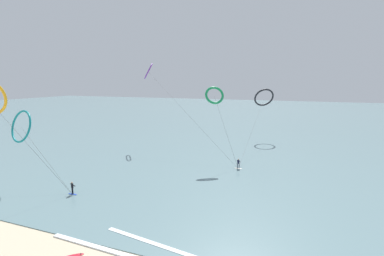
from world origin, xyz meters
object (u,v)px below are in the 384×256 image
(kite_emerald, at_px, (214,95))
(surfer_cobalt, at_px, (72,189))
(kite_charcoal, at_px, (264,98))
(kite_teal, at_px, (21,126))
(surfboard_spare, at_px, (72,256))
(surfer_ivory, at_px, (238,164))
(kite_violet, at_px, (149,71))

(kite_emerald, bearing_deg, surfer_cobalt, -150.95)
(kite_charcoal, bearing_deg, kite_teal, 28.31)
(surfer_cobalt, bearing_deg, surfboard_spare, -20.62)
(surfer_ivory, height_order, kite_charcoal, kite_charcoal)
(surfer_ivory, relative_size, surfer_cobalt, 1.00)
(surfer_ivory, height_order, kite_emerald, kite_emerald)
(kite_teal, xyz_separation_m, kite_charcoal, (28.32, 43.59, 2.33))
(surfer_cobalt, bearing_deg, surfer_ivory, 72.77)
(surfer_cobalt, distance_m, kite_emerald, 27.05)
(kite_emerald, bearing_deg, surfboard_spare, -124.96)
(kite_emerald, bearing_deg, kite_charcoal, 47.53)
(surfer_ivory, xyz_separation_m, kite_emerald, (-4.99, 2.24, 11.32))
(surfer_ivory, bearing_deg, kite_teal, -146.86)
(surfer_ivory, bearing_deg, surfboard_spare, -103.84)
(kite_emerald, height_order, surfboard_spare, kite_emerald)
(kite_teal, bearing_deg, surfer_ivory, 42.90)
(surfboard_spare, bearing_deg, kite_violet, 110.72)
(kite_violet, height_order, surfboard_spare, kite_violet)
(surfer_ivory, height_order, kite_violet, kite_violet)
(surfer_cobalt, height_order, surfboard_spare, surfer_cobalt)
(kite_charcoal, bearing_deg, kite_violet, 2.49)
(surfer_cobalt, relative_size, surfboard_spare, 0.98)
(kite_teal, distance_m, kite_charcoal, 52.03)
(surfer_ivory, relative_size, kite_teal, 0.13)
(kite_emerald, bearing_deg, surfer_ivory, -53.82)
(kite_violet, bearing_deg, surfer_cobalt, -19.67)
(kite_charcoal, bearing_deg, surfboard_spare, 52.74)
(kite_teal, bearing_deg, surfboard_spare, -19.88)
(surfboard_spare, bearing_deg, surfer_cobalt, 133.19)
(kite_teal, distance_m, surfboard_spare, 24.65)
(surfer_cobalt, relative_size, kite_charcoal, 0.06)
(kite_violet, bearing_deg, surfboard_spare, -9.49)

